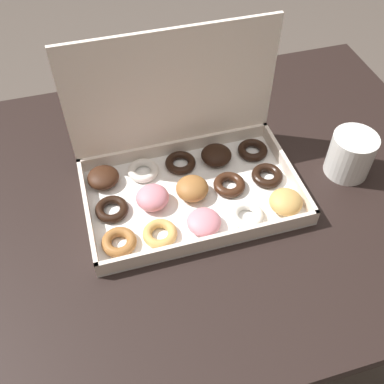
# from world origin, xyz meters

# --- Properties ---
(ground_plane) EXTENTS (8.00, 8.00, 0.00)m
(ground_plane) POSITION_xyz_m (0.00, 0.00, 0.00)
(ground_plane) COLOR #564C44
(dining_table) EXTENTS (1.28, 0.81, 0.75)m
(dining_table) POSITION_xyz_m (0.00, 0.00, 0.65)
(dining_table) COLOR black
(dining_table) RESTS_ON ground_plane
(donut_box) EXTENTS (0.41, 0.27, 0.29)m
(donut_box) POSITION_xyz_m (0.07, 0.02, 0.80)
(donut_box) COLOR white
(donut_box) RESTS_ON dining_table
(coffee_mug) EXTENTS (0.09, 0.09, 0.09)m
(coffee_mug) POSITION_xyz_m (0.39, -0.03, 0.80)
(coffee_mug) COLOR white
(coffee_mug) RESTS_ON dining_table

